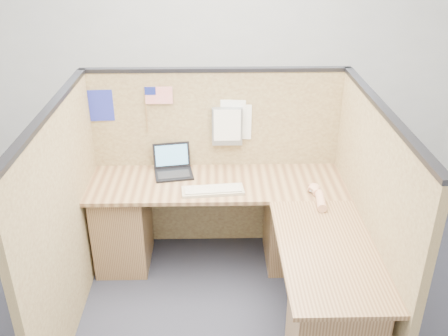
{
  "coord_description": "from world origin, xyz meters",
  "views": [
    {
      "loc": [
        -0.02,
        -2.67,
        2.55
      ],
      "look_at": [
        0.05,
        0.5,
        0.94
      ],
      "focal_mm": 40.0,
      "sensor_mm": 36.0,
      "label": 1
    }
  ],
  "objects_px": {
    "laptop": "(174,166)",
    "keyboard": "(213,190)",
    "mouse": "(314,190)",
    "l_desk": "(243,248)"
  },
  "relations": [
    {
      "from": "laptop",
      "to": "keyboard",
      "type": "distance_m",
      "value": 0.45
    },
    {
      "from": "keyboard",
      "to": "laptop",
      "type": "bearing_deg",
      "value": 127.24
    },
    {
      "from": "keyboard",
      "to": "mouse",
      "type": "height_order",
      "value": "mouse"
    },
    {
      "from": "keyboard",
      "to": "mouse",
      "type": "relative_size",
      "value": 4.91
    },
    {
      "from": "laptop",
      "to": "mouse",
      "type": "bearing_deg",
      "value": -27.97
    },
    {
      "from": "laptop",
      "to": "mouse",
      "type": "xyz_separation_m",
      "value": [
        1.05,
        -0.34,
        -0.03
      ]
    },
    {
      "from": "laptop",
      "to": "l_desk",
      "type": "bearing_deg",
      "value": -57.32
    },
    {
      "from": "l_desk",
      "to": "keyboard",
      "type": "distance_m",
      "value": 0.47
    },
    {
      "from": "laptop",
      "to": "keyboard",
      "type": "bearing_deg",
      "value": -56.95
    },
    {
      "from": "l_desk",
      "to": "laptop",
      "type": "distance_m",
      "value": 0.86
    }
  ]
}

